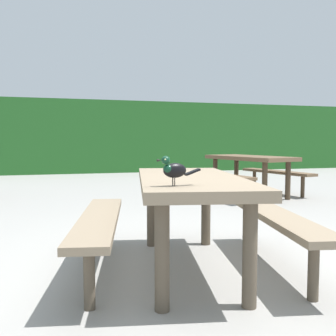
{
  "coord_description": "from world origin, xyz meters",
  "views": [
    {
      "loc": [
        -1.1,
        -2.65,
        1.01
      ],
      "look_at": [
        -0.44,
        -0.35,
        0.84
      ],
      "focal_mm": 39.99,
      "sensor_mm": 36.0,
      "label": 1
    }
  ],
  "objects": [
    {
      "name": "ground_plane",
      "position": [
        0.0,
        0.0,
        0.0
      ],
      "size": [
        60.0,
        60.0,
        0.0
      ],
      "primitive_type": "plane",
      "color": "gray"
    },
    {
      "name": "picnic_table_mid_right",
      "position": [
        2.25,
        3.59,
        0.56
      ],
      "size": [
        2.01,
        2.03,
        0.74
      ],
      "color": "brown",
      "rests_on": "ground"
    },
    {
      "name": "bird_grackle",
      "position": [
        -0.45,
        -0.5,
        0.84
      ],
      "size": [
        0.29,
        0.09,
        0.18
      ],
      "color": "black",
      "rests_on": "picnic_table_foreground"
    },
    {
      "name": "hedge_wall",
      "position": [
        0.0,
        10.46,
        1.16
      ],
      "size": [
        28.0,
        2.39,
        2.31
      ],
      "primitive_type": "cube",
      "color": "#235B23",
      "rests_on": "ground"
    },
    {
      "name": "picnic_table_foreground",
      "position": [
        -0.14,
        0.08,
        0.56
      ],
      "size": [
        1.97,
        2.0,
        0.74
      ],
      "color": "#84725B",
      "rests_on": "ground"
    }
  ]
}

